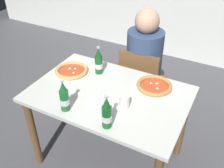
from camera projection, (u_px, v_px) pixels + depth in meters
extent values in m
plane|color=#4C4C51|center=(110.00, 157.00, 2.41)|extent=(8.00, 8.00, 0.00)
cube|color=silver|center=(109.00, 94.00, 1.99)|extent=(1.20, 0.80, 0.03)
cylinder|color=brown|center=(33.00, 133.00, 2.16)|extent=(0.06, 0.06, 0.72)
cylinder|color=brown|center=(79.00, 91.00, 2.66)|extent=(0.06, 0.06, 0.72)
cylinder|color=brown|center=(182.00, 125.00, 2.24)|extent=(0.06, 0.06, 0.72)
cube|color=brown|center=(143.00, 83.00, 2.65)|extent=(0.42, 0.42, 0.04)
cube|color=brown|center=(138.00, 74.00, 2.39)|extent=(0.38, 0.05, 0.40)
cylinder|color=brown|center=(161.00, 95.00, 2.84)|extent=(0.04, 0.04, 0.41)
cylinder|color=brown|center=(132.00, 88.00, 2.96)|extent=(0.04, 0.04, 0.41)
cylinder|color=brown|center=(152.00, 114.00, 2.59)|extent=(0.04, 0.04, 0.41)
cylinder|color=brown|center=(121.00, 105.00, 2.71)|extent=(0.04, 0.04, 0.41)
cube|color=#2D3342|center=(141.00, 100.00, 2.75)|extent=(0.32, 0.28, 0.45)
cylinder|color=#33476B|center=(144.00, 59.00, 2.46)|extent=(0.34, 0.34, 0.55)
sphere|color=tan|center=(147.00, 21.00, 2.25)|extent=(0.22, 0.22, 0.22)
cylinder|color=white|center=(154.00, 88.00, 2.02)|extent=(0.30, 0.30, 0.01)
cylinder|color=#CC4723|center=(154.00, 87.00, 2.02)|extent=(0.21, 0.21, 0.01)
torus|color=#B78447|center=(154.00, 85.00, 2.01)|extent=(0.28, 0.28, 0.03)
sphere|color=silver|center=(151.00, 84.00, 2.05)|extent=(0.02, 0.02, 0.02)
sphere|color=silver|center=(157.00, 89.00, 1.99)|extent=(0.02, 0.02, 0.02)
sphere|color=silver|center=(157.00, 84.00, 2.04)|extent=(0.02, 0.02, 0.02)
cylinder|color=white|center=(72.00, 72.00, 2.20)|extent=(0.30, 0.30, 0.01)
cylinder|color=#CC4723|center=(72.00, 71.00, 2.20)|extent=(0.22, 0.22, 0.01)
torus|color=tan|center=(72.00, 70.00, 2.19)|extent=(0.28, 0.28, 0.03)
sphere|color=silver|center=(70.00, 69.00, 2.23)|extent=(0.02, 0.02, 0.02)
sphere|color=silver|center=(73.00, 73.00, 2.17)|extent=(0.02, 0.02, 0.02)
sphere|color=silver|center=(75.00, 69.00, 2.23)|extent=(0.02, 0.02, 0.02)
cylinder|color=#196B2D|center=(65.00, 100.00, 1.78)|extent=(0.06, 0.06, 0.16)
cone|color=#196B2D|center=(63.00, 86.00, 1.71)|extent=(0.05, 0.05, 0.07)
cylinder|color=#B7B7BC|center=(62.00, 81.00, 1.68)|extent=(0.03, 0.03, 0.01)
cylinder|color=white|center=(65.00, 101.00, 1.78)|extent=(0.07, 0.07, 0.04)
cylinder|color=#14591E|center=(107.00, 117.00, 1.64)|extent=(0.06, 0.06, 0.16)
cone|color=#14591E|center=(107.00, 102.00, 1.57)|extent=(0.05, 0.05, 0.07)
cylinder|color=#B7B7BC|center=(106.00, 97.00, 1.55)|extent=(0.03, 0.03, 0.01)
cylinder|color=white|center=(107.00, 118.00, 1.64)|extent=(0.07, 0.07, 0.04)
cylinder|color=#14591E|center=(99.00, 65.00, 2.17)|extent=(0.06, 0.06, 0.16)
cone|color=#14591E|center=(98.00, 52.00, 2.10)|extent=(0.05, 0.05, 0.07)
cylinder|color=#B7B7BC|center=(98.00, 47.00, 2.07)|extent=(0.03, 0.03, 0.01)
cylinder|color=white|center=(99.00, 65.00, 2.17)|extent=(0.07, 0.07, 0.04)
cube|color=white|center=(102.00, 97.00, 1.93)|extent=(0.22, 0.22, 0.00)
cube|color=silver|center=(104.00, 97.00, 1.92)|extent=(0.09, 0.18, 0.00)
cube|color=silver|center=(100.00, 96.00, 1.94)|extent=(0.04, 0.17, 0.00)
cylinder|color=white|center=(125.00, 101.00, 1.82)|extent=(0.07, 0.07, 0.09)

